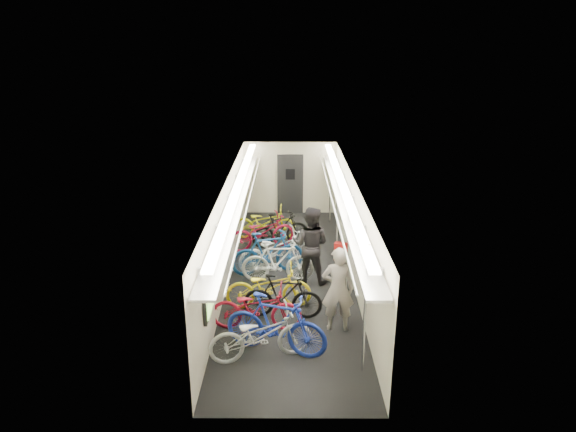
{
  "coord_description": "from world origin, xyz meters",
  "views": [
    {
      "loc": [
        -0.02,
        -11.43,
        5.47
      ],
      "look_at": [
        -0.06,
        1.24,
        1.15
      ],
      "focal_mm": 32.0,
      "sensor_mm": 36.0,
      "label": 1
    }
  ],
  "objects_px": {
    "bicycle_1": "(276,324)",
    "backpack": "(341,251)",
    "passenger_near": "(338,289)",
    "passenger_mid": "(311,245)",
    "bicycle_0": "(261,335)"
  },
  "relations": [
    {
      "from": "bicycle_0",
      "to": "passenger_near",
      "type": "relative_size",
      "value": 1.07
    },
    {
      "from": "backpack",
      "to": "passenger_mid",
      "type": "bearing_deg",
      "value": 134.31
    },
    {
      "from": "bicycle_1",
      "to": "passenger_near",
      "type": "xyz_separation_m",
      "value": [
        1.2,
        0.83,
        0.29
      ]
    },
    {
      "from": "passenger_mid",
      "to": "backpack",
      "type": "xyz_separation_m",
      "value": [
        0.58,
        -1.23,
        0.35
      ]
    },
    {
      "from": "backpack",
      "to": "passenger_near",
      "type": "bearing_deg",
      "value": -78.83
    },
    {
      "from": "bicycle_1",
      "to": "passenger_near",
      "type": "distance_m",
      "value": 1.49
    },
    {
      "from": "bicycle_1",
      "to": "passenger_mid",
      "type": "bearing_deg",
      "value": 4.47
    },
    {
      "from": "bicycle_1",
      "to": "backpack",
      "type": "xyz_separation_m",
      "value": [
        1.33,
        1.78,
        0.69
      ]
    },
    {
      "from": "passenger_mid",
      "to": "passenger_near",
      "type": "bearing_deg",
      "value": 119.48
    },
    {
      "from": "bicycle_1",
      "to": "passenger_mid",
      "type": "height_order",
      "value": "passenger_mid"
    },
    {
      "from": "bicycle_0",
      "to": "bicycle_1",
      "type": "relative_size",
      "value": 0.97
    },
    {
      "from": "passenger_near",
      "to": "bicycle_0",
      "type": "bearing_deg",
      "value": 37.02
    },
    {
      "from": "bicycle_0",
      "to": "bicycle_1",
      "type": "xyz_separation_m",
      "value": [
        0.26,
        0.2,
        0.09
      ]
    },
    {
      "from": "bicycle_1",
      "to": "backpack",
      "type": "bearing_deg",
      "value": -18.38
    },
    {
      "from": "passenger_near",
      "to": "passenger_mid",
      "type": "height_order",
      "value": "passenger_mid"
    }
  ]
}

